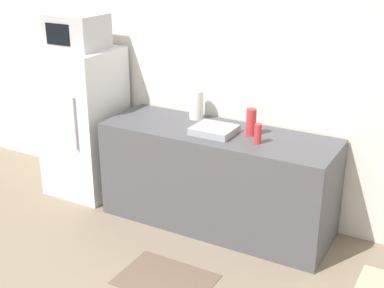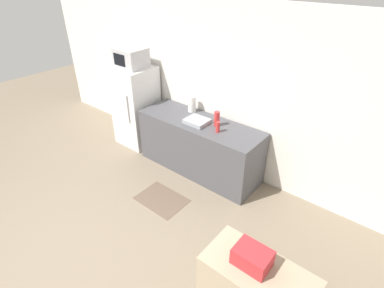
% 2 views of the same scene
% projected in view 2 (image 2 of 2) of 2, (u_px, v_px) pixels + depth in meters
% --- Properties ---
extents(ground_plane, '(14.00, 14.00, 0.00)m').
position_uv_depth(ground_plane, '(57.00, 272.00, 3.37)').
color(ground_plane, '#7F705B').
extents(wall_back, '(8.00, 0.06, 2.60)m').
position_uv_depth(wall_back, '(215.00, 89.00, 4.64)').
color(wall_back, white).
rests_on(wall_back, ground_plane).
extents(refrigerator, '(0.67, 0.67, 1.45)m').
position_uv_depth(refrigerator, '(136.00, 106.00, 5.47)').
color(refrigerator, silver).
rests_on(refrigerator, ground_plane).
extents(microwave, '(0.49, 0.42, 0.32)m').
position_uv_depth(microwave, '(131.00, 58.00, 5.00)').
color(microwave, '#BCBCC1').
rests_on(microwave, refrigerator).
extents(counter, '(2.04, 0.68, 0.88)m').
position_uv_depth(counter, '(199.00, 146.00, 4.82)').
color(counter, '#4C4C51').
rests_on(counter, ground_plane).
extents(sink_basin, '(0.35, 0.30, 0.06)m').
position_uv_depth(sink_basin, '(197.00, 121.00, 4.54)').
color(sink_basin, '#9EA3A8').
rests_on(sink_basin, counter).
extents(bottle_tall, '(0.08, 0.08, 0.23)m').
position_uv_depth(bottle_tall, '(217.00, 119.00, 4.42)').
color(bottle_tall, red).
rests_on(bottle_tall, counter).
extents(bottle_short, '(0.06, 0.06, 0.16)m').
position_uv_depth(bottle_short, '(218.00, 127.00, 4.27)').
color(bottle_short, red).
rests_on(bottle_short, counter).
extents(basket, '(0.27, 0.20, 0.15)m').
position_uv_depth(basket, '(252.00, 257.00, 2.25)').
color(basket, red).
rests_on(basket, shelf_cabinet).
extents(paper_towel_roll, '(0.13, 0.13, 0.26)m').
position_uv_depth(paper_towel_roll, '(192.00, 104.00, 4.84)').
color(paper_towel_roll, white).
rests_on(paper_towel_roll, counter).
extents(kitchen_rug, '(0.71, 0.51, 0.01)m').
position_uv_depth(kitchen_rug, '(162.00, 199.00, 4.39)').
color(kitchen_rug, brown).
rests_on(kitchen_rug, ground_plane).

